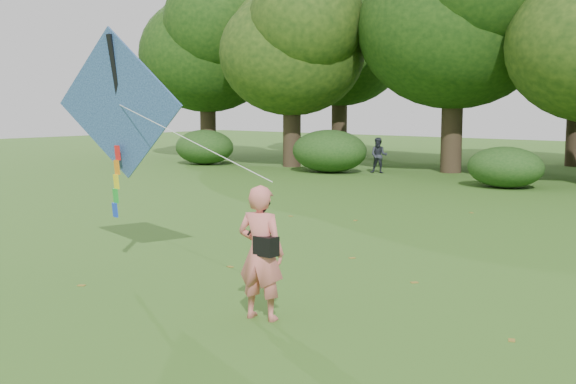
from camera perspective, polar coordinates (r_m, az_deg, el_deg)
The scene contains 6 objects.
ground at distance 9.42m, azimuth -1.59°, elevation -10.88°, with size 100.00×100.00×0.00m, color #265114.
man_kite_flyer at distance 9.68m, azimuth -2.16°, elevation -4.81°, with size 0.66×0.44×1.82m, color #E1716A.
bystander_left at distance 30.25m, azimuth 7.19°, elevation 2.88°, with size 0.72×0.56×1.49m, color #292D37.
crossbody_bag at distance 9.56m, azimuth -1.76°, elevation -4.22°, with size 0.43×0.20×0.72m.
flying_kite at distance 13.04m, azimuth -13.21°, elevation 6.59°, with size 5.62×1.28×3.34m.
fallen_leaves at distance 14.29m, azimuth 6.64°, elevation -4.70°, with size 10.17×11.29×0.01m.
Camera 1 is at (5.88, -6.77, 2.90)m, focal length 45.00 mm.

